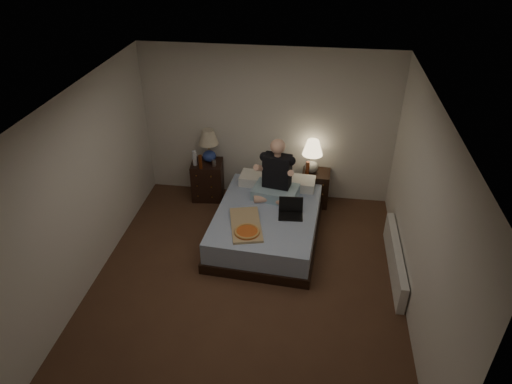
# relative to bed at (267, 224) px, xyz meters

# --- Properties ---
(floor) EXTENTS (4.00, 4.50, 0.00)m
(floor) POSITION_rel_bed_xyz_m (-0.15, -1.01, -0.24)
(floor) COLOR brown
(floor) RESTS_ON ground
(ceiling) EXTENTS (4.00, 4.50, 0.00)m
(ceiling) POSITION_rel_bed_xyz_m (-0.15, -1.01, 2.26)
(ceiling) COLOR white
(ceiling) RESTS_ON ground
(wall_back) EXTENTS (4.00, 0.00, 2.50)m
(wall_back) POSITION_rel_bed_xyz_m (-0.15, 1.24, 1.01)
(wall_back) COLOR beige
(wall_back) RESTS_ON ground
(wall_front) EXTENTS (4.00, 0.00, 2.50)m
(wall_front) POSITION_rel_bed_xyz_m (-0.15, -3.26, 1.01)
(wall_front) COLOR beige
(wall_front) RESTS_ON ground
(wall_left) EXTENTS (0.00, 4.50, 2.50)m
(wall_left) POSITION_rel_bed_xyz_m (-2.15, -1.01, 1.01)
(wall_left) COLOR beige
(wall_left) RESTS_ON ground
(wall_right) EXTENTS (0.00, 4.50, 2.50)m
(wall_right) POSITION_rel_bed_xyz_m (1.85, -1.01, 1.01)
(wall_right) COLOR beige
(wall_right) RESTS_ON ground
(bed) EXTENTS (1.55, 2.00, 0.48)m
(bed) POSITION_rel_bed_xyz_m (0.00, 0.00, 0.00)
(bed) COLOR #5879B1
(bed) RESTS_ON floor
(nightstand_left) EXTENTS (0.54, 0.50, 0.65)m
(nightstand_left) POSITION_rel_bed_xyz_m (-1.11, 0.98, 0.09)
(nightstand_left) COLOR black
(nightstand_left) RESTS_ON floor
(nightstand_right) EXTENTS (0.46, 0.42, 0.57)m
(nightstand_right) POSITION_rel_bed_xyz_m (0.67, 1.04, 0.05)
(nightstand_right) COLOR black
(nightstand_right) RESTS_ON floor
(lamp_left) EXTENTS (0.38, 0.38, 0.56)m
(lamp_left) POSITION_rel_bed_xyz_m (-1.08, 1.04, 0.69)
(lamp_left) COLOR navy
(lamp_left) RESTS_ON nightstand_left
(lamp_right) EXTENTS (0.37, 0.37, 0.56)m
(lamp_right) POSITION_rel_bed_xyz_m (0.59, 1.04, 0.62)
(lamp_right) COLOR gray
(lamp_right) RESTS_ON nightstand_right
(water_bottle) EXTENTS (0.07, 0.07, 0.25)m
(water_bottle) POSITION_rel_bed_xyz_m (-1.28, 0.89, 0.54)
(water_bottle) COLOR silver
(water_bottle) RESTS_ON nightstand_left
(soda_can) EXTENTS (0.07, 0.07, 0.10)m
(soda_can) POSITION_rel_bed_xyz_m (-0.97, 0.90, 0.46)
(soda_can) COLOR #ACACA8
(soda_can) RESTS_ON nightstand_left
(beer_bottle_left) EXTENTS (0.06, 0.06, 0.23)m
(beer_bottle_left) POSITION_rel_bed_xyz_m (-1.16, 0.80, 0.53)
(beer_bottle_left) COLOR #53220B
(beer_bottle_left) RESTS_ON nightstand_left
(beer_bottle_right) EXTENTS (0.06, 0.06, 0.23)m
(beer_bottle_right) POSITION_rel_bed_xyz_m (0.53, 0.95, 0.45)
(beer_bottle_right) COLOR #59220C
(beer_bottle_right) RESTS_ON nightstand_right
(person) EXTENTS (0.74, 0.63, 0.93)m
(person) POSITION_rel_bed_xyz_m (0.08, 0.40, 0.70)
(person) COLOR black
(person) RESTS_ON bed
(laptop) EXTENTS (0.36, 0.30, 0.24)m
(laptop) POSITION_rel_bed_xyz_m (0.35, -0.09, 0.36)
(laptop) COLOR black
(laptop) RESTS_ON bed
(pizza_box) EXTENTS (0.57, 0.83, 0.08)m
(pizza_box) POSITION_rel_bed_xyz_m (-0.20, -0.59, 0.28)
(pizza_box) COLOR tan
(pizza_box) RESTS_ON bed
(radiator) EXTENTS (0.10, 1.60, 0.40)m
(radiator) POSITION_rel_bed_xyz_m (1.78, -0.49, -0.04)
(radiator) COLOR silver
(radiator) RESTS_ON floor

